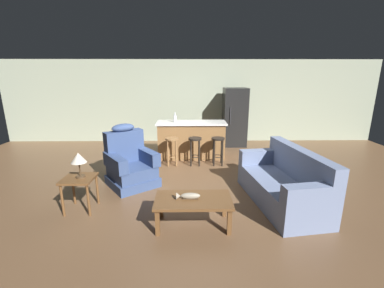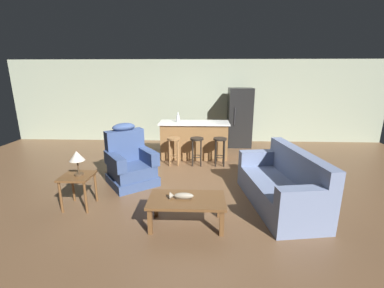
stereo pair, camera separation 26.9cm
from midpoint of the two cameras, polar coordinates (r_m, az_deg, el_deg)
ground_plane at (r=5.63m, az=1.46°, el=-7.13°), size 12.00×12.00×0.00m
back_wall at (r=8.38m, az=1.80°, el=9.42°), size 12.00×0.05×2.60m
coffee_table at (r=3.77m, az=0.90°, el=-12.84°), size 1.10×0.60×0.42m
fish_figurine at (r=3.73m, az=-0.25°, el=-11.47°), size 0.34×0.10×0.10m
couch at (r=4.63m, az=21.01°, el=-8.69°), size 1.10×2.00×0.94m
recliner_near_lamp at (r=5.28m, az=-12.20°, el=-4.14°), size 1.17×1.17×1.20m
end_table at (r=4.56m, az=-22.54°, el=-7.59°), size 0.48×0.48×0.56m
table_lamp at (r=4.42m, az=-22.64°, el=-2.71°), size 0.24×0.24×0.41m
kitchen_island at (r=6.77m, az=1.64°, el=0.97°), size 1.80×0.70×0.95m
bar_stool_left at (r=6.18m, az=-2.79°, el=-0.47°), size 0.32×0.32×0.68m
bar_stool_middle at (r=6.16m, az=2.33°, el=-0.52°), size 0.32×0.32×0.68m
bar_stool_right at (r=6.19m, az=7.45°, el=-0.57°), size 0.32×0.32×0.68m
refrigerator at (r=7.97m, az=11.48°, el=5.78°), size 0.70×0.69×1.76m
bottle_tall_green at (r=6.64m, az=-1.97°, el=5.70°), size 0.08×0.08×0.26m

